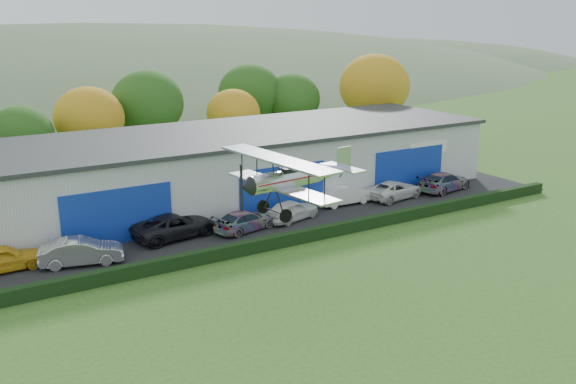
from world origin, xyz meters
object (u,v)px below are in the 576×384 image
hangar (244,163)px  biplane (294,176)px  car_2 (175,226)px  car_5 (344,194)px  car_4 (292,210)px  car_3 (245,221)px  car_7 (444,182)px  car_0 (3,258)px  car_6 (394,190)px  car_1 (81,251)px

hangar → biplane: bearing=-110.2°
car_2 → car_5: 13.83m
car_4 → biplane: size_ratio=0.55×
car_2 → car_3: size_ratio=1.21×
car_2 → car_4: (8.34, -0.85, -0.05)m
hangar → car_7: hangar is taller
car_0 → car_3: bearing=-94.3°
car_6 → biplane: (-16.46, -11.63, 5.80)m
car_1 → car_7: bearing=-74.4°
car_5 → car_7: car_7 is taller
car_5 → hangar: bearing=39.8°
car_0 → car_1: 4.20m
car_0 → car_2: 10.34m
car_7 → biplane: bearing=107.1°
car_1 → biplane: (7.99, -10.44, 5.72)m
car_1 → car_3: car_1 is taller
car_3 → biplane: biplane is taller
car_5 → biplane: size_ratio=0.60×
car_2 → car_1: bearing=95.4°
car_3 → biplane: size_ratio=0.60×
car_4 → car_7: 14.82m
hangar → car_3: bearing=-117.1°
car_5 → car_6: 4.37m
car_2 → car_6: bearing=-99.5°
car_2 → car_6: (18.12, -0.36, -0.08)m
car_2 → car_5: size_ratio=1.21×
car_1 → car_4: (14.66, 0.70, -0.05)m
car_1 → car_6: car_1 is taller
car_0 → car_7: car_7 is taller
car_7 → car_4: bearing=80.0°
car_4 → car_6: size_ratio=0.86×
car_1 → car_5: car_1 is taller
car_1 → car_4: bearing=-73.3°
hangar → car_4: 7.90m
biplane → car_4: bearing=52.4°
car_6 → biplane: size_ratio=0.64×
hangar → car_4: size_ratio=9.51×
hangar → car_3: size_ratio=8.80×
car_0 → car_6: bearing=-91.3°
biplane → car_0: bearing=129.1°
hangar → biplane: biplane is taller
car_7 → car_3: bearing=80.7°
car_1 → car_2: size_ratio=0.84×
car_3 → car_4: 3.80m
car_3 → car_4: car_4 is taller
car_6 → car_5: bearing=70.3°
biplane → car_3: bearing=68.5°
car_7 → car_6: bearing=75.5°
car_3 → biplane: (-2.88, -10.88, 5.82)m
car_5 → car_7: size_ratio=0.88×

